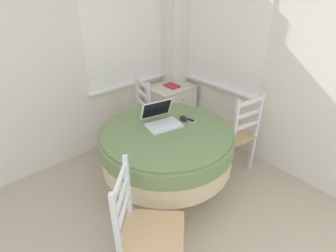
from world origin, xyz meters
The scene contains 10 objects.
corner_room_shell centered at (1.41, 1.85, 1.28)m, with size 4.66×4.73×2.55m.
round_dining_table centered at (1.15, 1.64, 0.60)m, with size 1.25×1.25×0.76m.
laptop centered at (1.19, 1.77, 0.80)m, with size 0.37×0.36×0.21m.
computer_mouse centered at (1.40, 1.67, 0.78)m, with size 0.06×0.09×0.05m.
cell_phone centered at (1.44, 1.62, 0.76)m, with size 0.07×0.12×0.01m.
dining_chair_near_back_window centered at (1.34, 2.49, 0.45)m, with size 0.51×0.48×0.96m.
dining_chair_near_right_window centered at (2.00, 1.46, 0.45)m, with size 0.46×0.49×0.96m.
dining_chair_camera_near centered at (0.47, 1.09, 0.45)m, with size 0.58×0.58×0.96m.
corner_cabinet centered at (2.06, 2.60, 0.34)m, with size 0.61×0.49×0.68m.
book_on_cabinet centered at (2.05, 2.58, 0.69)m, with size 0.14×0.20×0.02m.
Camera 1 is at (-0.21, 0.08, 1.98)m, focal length 28.00 mm.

